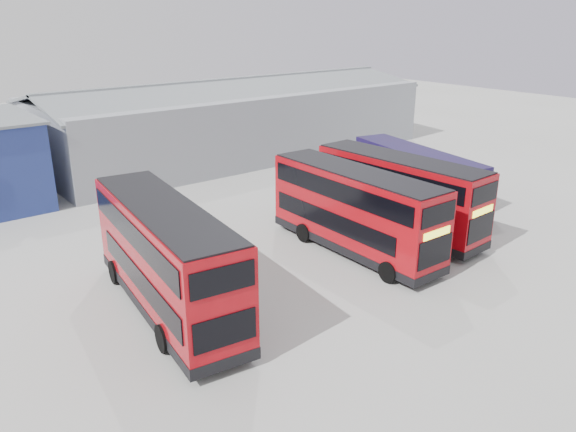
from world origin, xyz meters
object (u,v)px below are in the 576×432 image
Objects in this scene: maintenance_shed at (234,119)px; double_decker_left at (167,260)px; single_decker_blue at (416,172)px; double_decker_right at (398,196)px; double_decker_centre at (355,212)px.

double_decker_left is at bearing -128.98° from maintenance_shed.
maintenance_shed reaches higher than single_decker_blue.
single_decker_blue is at bearing 29.41° from double_decker_right.
double_decker_left is (-16.36, -20.22, -0.51)m from maintenance_shed.
double_decker_right reaches higher than single_decker_blue.
maintenance_shed is 16.71m from single_decker_blue.
double_decker_left is 12.90m from double_decker_right.
single_decker_blue is (5.95, 3.69, -0.60)m from double_decker_right.
maintenance_shed is at bearing -121.74° from double_decker_left.
maintenance_shed is at bearing -69.47° from single_decker_blue.
double_decker_centre is at bearing 35.29° from single_decker_blue.
double_decker_left reaches higher than double_decker_centre.
double_decker_right is at bearing 43.75° from single_decker_blue.
double_decker_left is 1.07× the size of double_decker_centre.
double_decker_centre is at bearing -174.81° from double_decker_left.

